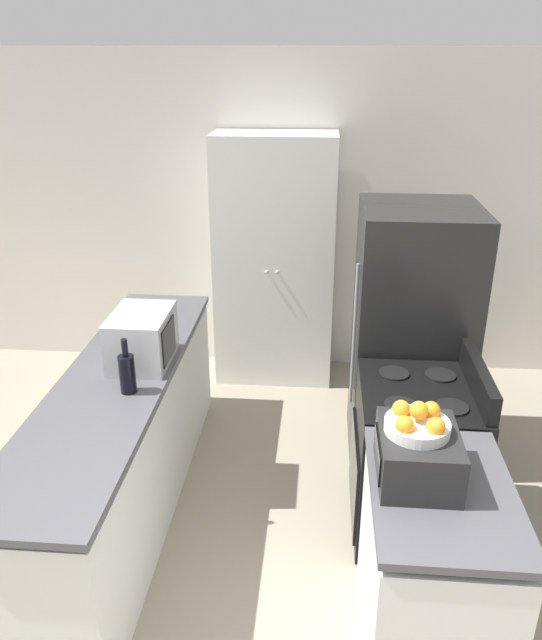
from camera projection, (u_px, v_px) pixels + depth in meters
wall_back at (287, 217)px, 5.14m from camera, size 7.00×0.06×2.60m
counter_left at (123, 446)px, 3.65m from camera, size 0.60×2.54×0.89m
counter_right at (432, 573)px, 2.76m from camera, size 0.60×0.88×0.89m
pantry_cabinet at (275, 262)px, 5.00m from camera, size 0.95×0.49×2.01m
stove at (414, 458)px, 3.50m from camera, size 0.66×0.72×1.05m
refrigerator at (411, 337)px, 4.05m from camera, size 0.75×0.76×1.71m
microwave at (142, 338)px, 3.58m from camera, size 0.33×0.45×0.30m
wine_bottle at (127, 372)px, 3.27m from camera, size 0.09×0.09×0.31m
toaster_oven at (417, 455)px, 2.60m from camera, size 0.34×0.40×0.22m
fruit_bowl at (417, 423)px, 2.55m from camera, size 0.27×0.27×0.14m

